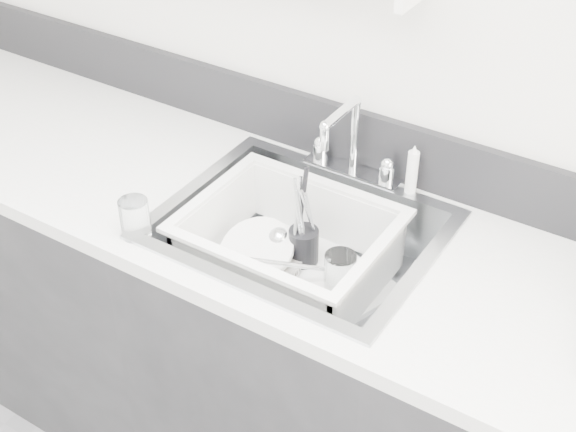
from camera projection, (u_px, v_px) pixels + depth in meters
The scene contains 12 objects.
counter_run at pixel (298, 363), 2.14m from camera, with size 3.20×0.62×0.92m.
backsplash at pixel (362, 140), 2.02m from camera, with size 3.20×0.02×0.16m, color black.
sink at pixel (299, 256), 1.92m from camera, with size 0.64×0.52×0.20m, color silver, non-canonical shape.
faucet at pixel (352, 156), 1.99m from camera, with size 0.26×0.18×0.23m.
side_sprayer at pixel (412, 170), 1.92m from camera, with size 0.03×0.03×0.14m, color white.
wash_tub at pixel (288, 248), 1.91m from camera, with size 0.48×0.39×0.19m, color white, non-canonical shape.
plate_stack at pixel (260, 258), 1.97m from camera, with size 0.23×0.22×0.09m.
utensil_cup at pixel (303, 243), 1.97m from camera, with size 0.07×0.07×0.25m.
ladle at pixel (281, 262), 1.94m from camera, with size 0.25×0.09×0.07m, color silver, non-canonical shape.
tumbler_in_tub at pixel (340, 274), 1.88m from camera, with size 0.08×0.08×0.11m, color white.
tumbler_counter at pixel (135, 218), 1.81m from camera, with size 0.07×0.07×0.09m, color white.
bowl_small at pixel (321, 302), 1.85m from camera, with size 0.11×0.11×0.03m, color white.
Camera 1 is at (0.77, -0.07, 2.05)m, focal length 50.00 mm.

